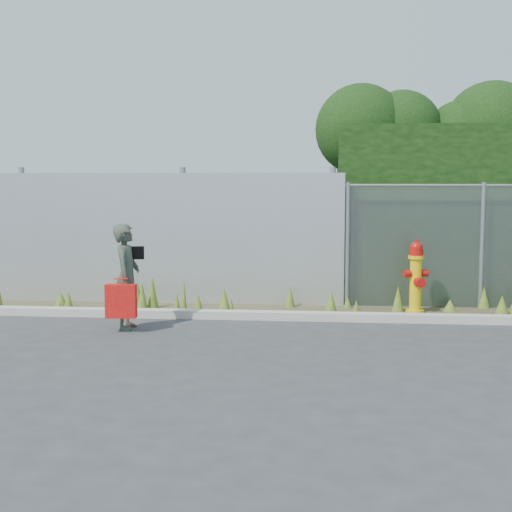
% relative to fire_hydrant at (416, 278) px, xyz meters
% --- Properties ---
extents(ground, '(80.00, 80.00, 0.00)m').
position_rel_fire_hydrant_xyz_m(ground, '(-2.10, -2.48, -0.56)').
color(ground, '#343436').
rests_on(ground, ground).
extents(curb, '(16.00, 0.22, 0.12)m').
position_rel_fire_hydrant_xyz_m(curb, '(-2.10, -0.68, -0.50)').
color(curb, '#A9A299').
rests_on(curb, ground).
extents(weed_strip, '(16.00, 1.29, 0.54)m').
position_rel_fire_hydrant_xyz_m(weed_strip, '(-1.28, -0.03, -0.43)').
color(weed_strip, '#423C25').
rests_on(weed_strip, ground).
extents(corrugated_fence, '(8.50, 0.21, 2.30)m').
position_rel_fire_hydrant_xyz_m(corrugated_fence, '(-5.34, 0.53, 0.54)').
color(corrugated_fence, silver).
rests_on(corrugated_fence, ground).
extents(fire_hydrant, '(0.39, 0.35, 1.16)m').
position_rel_fire_hydrant_xyz_m(fire_hydrant, '(0.00, 0.00, 0.00)').
color(fire_hydrant, '#E1BB0B').
rests_on(fire_hydrant, ground).
extents(woman, '(0.38, 0.56, 1.48)m').
position_rel_fire_hydrant_xyz_m(woman, '(-4.17, -1.54, 0.18)').
color(woman, '#10684B').
rests_on(woman, ground).
extents(red_tote_bag, '(0.42, 0.15, 0.55)m').
position_rel_fire_hydrant_xyz_m(red_tote_bag, '(-4.18, -1.79, -0.13)').
color(red_tote_bag, '#B00A12').
extents(black_shoulder_bag, '(0.24, 0.10, 0.18)m').
position_rel_fire_hydrant_xyz_m(black_shoulder_bag, '(-4.09, -1.34, 0.49)').
color(black_shoulder_bag, black).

